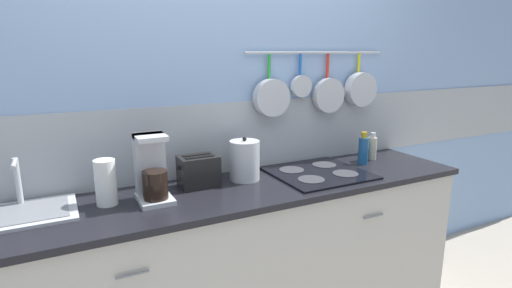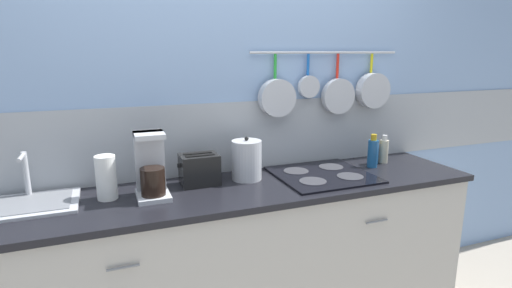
{
  "view_description": "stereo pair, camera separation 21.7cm",
  "coord_description": "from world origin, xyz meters",
  "px_view_note": "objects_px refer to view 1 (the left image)",
  "views": [
    {
      "loc": [
        -0.9,
        -1.89,
        1.64
      ],
      "look_at": [
        0.07,
        0.0,
        1.15
      ],
      "focal_mm": 28.0,
      "sensor_mm": 36.0,
      "label": 1
    },
    {
      "loc": [
        -0.7,
        -1.97,
        1.64
      ],
      "look_at": [
        0.07,
        0.0,
        1.15
      ],
      "focal_mm": 28.0,
      "sensor_mm": 36.0,
      "label": 2
    }
  ],
  "objects_px": {
    "coffee_maker": "(152,173)",
    "bottle_sesame_oil": "(363,150)",
    "bottle_cooking_wine": "(365,151)",
    "bottle_hot_sauce": "(372,148)",
    "toaster": "(198,171)",
    "paper_towel_roll": "(106,182)",
    "kettle": "(245,160)"
  },
  "relations": [
    {
      "from": "paper_towel_roll",
      "to": "bottle_cooking_wine",
      "type": "bearing_deg",
      "value": 1.8
    },
    {
      "from": "bottle_sesame_oil",
      "to": "bottle_hot_sauce",
      "type": "bearing_deg",
      "value": 23.68
    },
    {
      "from": "paper_towel_roll",
      "to": "bottle_sesame_oil",
      "type": "bearing_deg",
      "value": -0.34
    },
    {
      "from": "kettle",
      "to": "bottle_sesame_oil",
      "type": "xyz_separation_m",
      "value": [
        0.84,
        -0.06,
        -0.02
      ]
    },
    {
      "from": "bottle_cooking_wine",
      "to": "bottle_hot_sauce",
      "type": "distance_m",
      "value": 0.07
    },
    {
      "from": "coffee_maker",
      "to": "bottle_cooking_wine",
      "type": "relative_size",
      "value": 2.15
    },
    {
      "from": "bottle_cooking_wine",
      "to": "bottle_hot_sauce",
      "type": "xyz_separation_m",
      "value": [
        0.07,
        -0.0,
        0.01
      ]
    },
    {
      "from": "paper_towel_roll",
      "to": "bottle_cooking_wine",
      "type": "height_order",
      "value": "paper_towel_roll"
    },
    {
      "from": "paper_towel_roll",
      "to": "kettle",
      "type": "relative_size",
      "value": 0.89
    },
    {
      "from": "kettle",
      "to": "bottle_sesame_oil",
      "type": "relative_size",
      "value": 1.18
    },
    {
      "from": "paper_towel_roll",
      "to": "bottle_hot_sauce",
      "type": "bearing_deg",
      "value": 1.61
    },
    {
      "from": "bottle_sesame_oil",
      "to": "bottle_cooking_wine",
      "type": "relative_size",
      "value": 1.38
    },
    {
      "from": "toaster",
      "to": "bottle_sesame_oil",
      "type": "distance_m",
      "value": 1.12
    },
    {
      "from": "paper_towel_roll",
      "to": "toaster",
      "type": "xyz_separation_m",
      "value": [
        0.49,
        0.06,
        -0.03
      ]
    },
    {
      "from": "toaster",
      "to": "paper_towel_roll",
      "type": "bearing_deg",
      "value": -173.47
    },
    {
      "from": "coffee_maker",
      "to": "bottle_hot_sauce",
      "type": "xyz_separation_m",
      "value": [
        1.53,
        0.08,
        -0.06
      ]
    },
    {
      "from": "coffee_maker",
      "to": "toaster",
      "type": "bearing_deg",
      "value": 18.59
    },
    {
      "from": "coffee_maker",
      "to": "bottle_hot_sauce",
      "type": "relative_size",
      "value": 1.79
    },
    {
      "from": "paper_towel_roll",
      "to": "bottle_cooking_wine",
      "type": "distance_m",
      "value": 1.68
    },
    {
      "from": "paper_towel_roll",
      "to": "coffee_maker",
      "type": "bearing_deg",
      "value": -9.3
    },
    {
      "from": "paper_towel_roll",
      "to": "bottle_sesame_oil",
      "type": "xyz_separation_m",
      "value": [
        1.61,
        -0.01,
        -0.02
      ]
    },
    {
      "from": "coffee_maker",
      "to": "bottle_sesame_oil",
      "type": "xyz_separation_m",
      "value": [
        1.39,
        0.03,
        -0.05
      ]
    },
    {
      "from": "toaster",
      "to": "bottle_cooking_wine",
      "type": "bearing_deg",
      "value": -0.15
    },
    {
      "from": "bottle_sesame_oil",
      "to": "bottle_hot_sauce",
      "type": "xyz_separation_m",
      "value": [
        0.13,
        0.06,
        -0.01
      ]
    },
    {
      "from": "toaster",
      "to": "bottle_cooking_wine",
      "type": "relative_size",
      "value": 1.46
    },
    {
      "from": "coffee_maker",
      "to": "toaster",
      "type": "xyz_separation_m",
      "value": [
        0.27,
        0.09,
        -0.05
      ]
    },
    {
      "from": "toaster",
      "to": "bottle_cooking_wine",
      "type": "xyz_separation_m",
      "value": [
        1.19,
        -0.0,
        -0.02
      ]
    },
    {
      "from": "coffee_maker",
      "to": "bottle_hot_sauce",
      "type": "height_order",
      "value": "coffee_maker"
    },
    {
      "from": "kettle",
      "to": "toaster",
      "type": "bearing_deg",
      "value": 177.96
    },
    {
      "from": "paper_towel_roll",
      "to": "toaster",
      "type": "distance_m",
      "value": 0.49
    },
    {
      "from": "toaster",
      "to": "bottle_hot_sauce",
      "type": "distance_m",
      "value": 1.25
    },
    {
      "from": "bottle_hot_sauce",
      "to": "toaster",
      "type": "bearing_deg",
      "value": 179.69
    }
  ]
}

